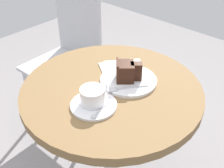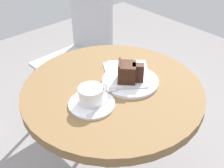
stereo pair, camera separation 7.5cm
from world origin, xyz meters
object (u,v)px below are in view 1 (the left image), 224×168
at_px(saucer, 94,105).
at_px(napkin, 122,70).
at_px(teaspoon, 99,111).
at_px(cake_plate, 128,80).
at_px(fork, 123,88).
at_px(cafe_chair, 70,47).
at_px(cake_slice, 127,71).
at_px(coffee_cup, 93,95).

distance_m(saucer, napkin, 0.25).
relative_size(teaspoon, cake_plate, 0.50).
bearing_deg(cake_plate, teaspoon, -166.90).
bearing_deg(saucer, fork, -8.35).
relative_size(saucer, cake_plate, 0.74).
distance_m(saucer, cafe_chair, 0.86).
xyz_separation_m(teaspoon, cake_slice, (0.20, 0.05, 0.04)).
height_order(coffee_cup, cake_plate, coffee_cup).
relative_size(teaspoon, cake_slice, 1.05).
distance_m(cake_plate, napkin, 0.08).
distance_m(napkin, cafe_chair, 0.69).
distance_m(cake_plate, cake_slice, 0.04).
bearing_deg(cake_plate, coffee_cup, -179.72).
bearing_deg(cafe_chair, fork, -27.36).
distance_m(teaspoon, napkin, 0.28).
bearing_deg(cafe_chair, napkin, -22.25).
xyz_separation_m(fork, napkin, (0.11, 0.10, -0.01)).
height_order(saucer, coffee_cup, coffee_cup).
bearing_deg(saucer, cafe_chair, 56.28).
distance_m(coffee_cup, napkin, 0.25).
distance_m(teaspoon, fork, 0.15).
bearing_deg(cafe_chair, cake_slice, -24.41).
xyz_separation_m(cake_plate, fork, (-0.06, -0.03, 0.01)).
height_order(cake_plate, cake_slice, cake_slice).
height_order(cake_plate, napkin, cake_plate).
bearing_deg(cafe_chair, cake_plate, -23.76).
relative_size(saucer, fork, 1.19).
relative_size(cake_slice, fork, 0.77).
xyz_separation_m(coffee_cup, fork, (0.12, -0.03, -0.02)).
distance_m(cake_slice, napkin, 0.10).
bearing_deg(fork, cafe_chair, -79.99).
bearing_deg(coffee_cup, fork, -11.50).
bearing_deg(cake_slice, fork, -151.84).
bearing_deg(teaspoon, saucer, -122.13).
relative_size(teaspoon, napkin, 0.47).
bearing_deg(napkin, cake_slice, -129.28).
height_order(cake_slice, napkin, cake_slice).
height_order(fork, napkin, fork).
relative_size(teaspoon, cafe_chair, 0.12).
bearing_deg(teaspoon, fork, 178.36).
bearing_deg(napkin, teaspoon, -155.17).
distance_m(coffee_cup, cake_slice, 0.18).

